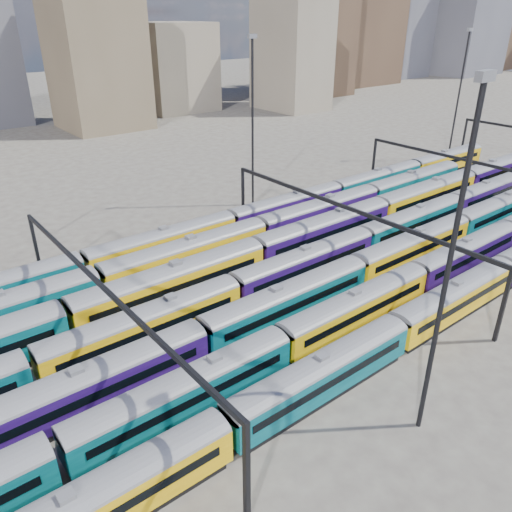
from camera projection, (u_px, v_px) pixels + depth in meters
ground at (279, 291)px, 56.39m from camera, size 500.00×500.00×0.00m
rake_0 at (322, 372)px, 40.00m from camera, size 133.10×2.78×4.67m
rake_1 at (417, 275)px, 54.46m from camera, size 116.91×2.85×4.79m
rake_2 at (201, 336)px, 44.15m from camera, size 122.65×2.99×5.04m
rake_3 at (305, 261)px, 57.39m from camera, size 142.05×2.97×4.99m
rake_4 at (256, 251)px, 58.97m from camera, size 135.52×3.30×5.58m
rake_5 at (98, 280)px, 52.77m from camera, size 131.47×3.20×5.41m
rake_6 at (164, 241)px, 62.27m from camera, size 144.15×3.01×5.07m
gantry_1 at (103, 296)px, 42.23m from camera, size 0.35×40.35×8.03m
gantry_2 at (345, 215)px, 58.98m from camera, size 0.35×40.35×8.03m
gantry_3 at (479, 170)px, 75.73m from camera, size 0.35×40.35×8.03m
mast_2 at (450, 262)px, 31.98m from camera, size 1.40×0.50×25.60m
mast_3 at (253, 118)px, 75.47m from camera, size 1.40×0.50×25.60m
mast_5 at (459, 91)px, 100.58m from camera, size 1.40×0.50×25.60m
skyline at (308, 35)px, 179.99m from camera, size 399.22×60.48×50.03m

